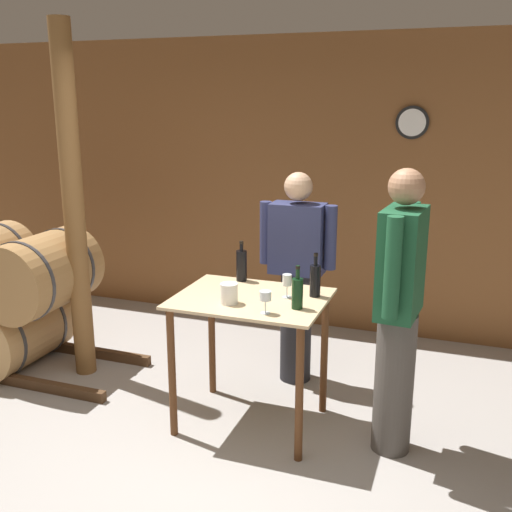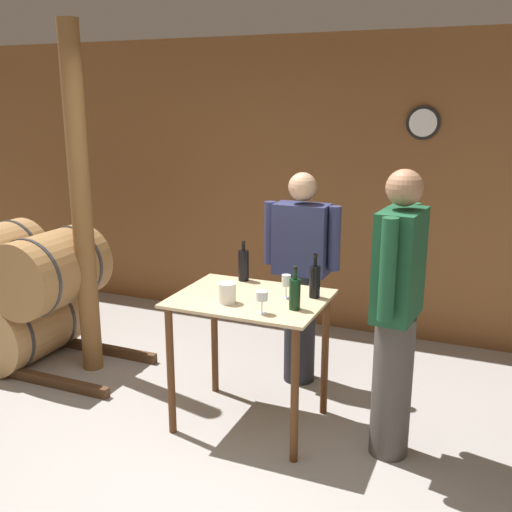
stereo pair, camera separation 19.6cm
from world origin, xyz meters
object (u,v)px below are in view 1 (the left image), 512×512
wine_glass_near_left (265,297)px  person_host (297,274)px  wine_glass_near_center (287,281)px  person_visitor_with_scarf (399,308)px  wine_bottle_left (297,292)px  wooden_post (74,207)px  wine_bottle_center (315,280)px  ice_bucket (229,293)px  wine_bottle_far_left (242,265)px

wine_glass_near_left → person_host: 1.01m
wine_glass_near_center → person_host: (-0.12, 0.67, -0.15)m
person_host → person_visitor_with_scarf: bearing=-41.3°
wine_glass_near_left → wine_glass_near_center: size_ratio=0.90×
wine_bottle_left → person_visitor_with_scarf: (0.60, 0.11, -0.07)m
wooden_post → person_host: wooden_post is taller
wine_bottle_left → person_host: 0.89m
wine_bottle_center → wine_glass_near_center: wine_bottle_center is taller
wine_bottle_left → wine_glass_near_left: (-0.15, -0.15, 0.00)m
wine_bottle_left → ice_bucket: (-0.43, -0.06, -0.04)m
ice_bucket → person_visitor_with_scarf: (1.02, 0.16, -0.03)m
person_visitor_with_scarf → wine_bottle_center: bearing=164.6°
wooden_post → wine_bottle_far_left: 1.39m
wine_bottle_left → ice_bucket: size_ratio=2.09×
wooden_post → wine_glass_near_center: bearing=-6.9°
wine_bottle_center → ice_bucket: size_ratio=2.22×
wine_glass_near_left → person_visitor_with_scarf: person_visitor_with_scarf is taller
wine_bottle_center → wine_glass_near_center: size_ratio=1.87×
wine_bottle_far_left → wine_glass_near_left: wine_bottle_far_left is taller
wine_glass_near_center → ice_bucket: size_ratio=1.19×
wooden_post → wine_glass_near_center: wooden_post is taller
wooden_post → person_visitor_with_scarf: (2.47, -0.28, -0.41)m
person_host → person_visitor_with_scarf: (0.84, -0.74, 0.08)m
person_visitor_with_scarf → wine_bottle_left: bearing=-169.6°
wine_glass_near_left → wine_glass_near_center: wine_glass_near_center is taller
person_host → wine_bottle_left: bearing=-73.9°
wine_bottle_center → wooden_post: bearing=176.1°
person_host → wine_glass_near_center: bearing=-79.4°
wine_bottle_far_left → wine_bottle_center: wine_bottle_center is taller
wine_glass_near_center → wine_bottle_far_left: bearing=149.1°
person_host → wine_glass_near_left: bearing=-84.8°
wooden_post → ice_bucket: (1.45, -0.45, -0.38)m
ice_bucket → person_host: 0.93m
wine_bottle_left → person_visitor_with_scarf: person_visitor_with_scarf is taller
wine_bottle_center → wine_glass_near_center: (-0.16, -0.08, -0.00)m
wine_bottle_far_left → ice_bucket: size_ratio=2.21×
wine_bottle_far_left → person_visitor_with_scarf: (1.12, -0.31, -0.08)m
wooden_post → wine_bottle_center: wooden_post is taller
wooden_post → wine_glass_near_left: bearing=-17.4°
wine_bottle_center → wine_glass_near_left: wine_bottle_center is taller
wooden_post → wine_bottle_far_left: wooden_post is taller
ice_bucket → person_visitor_with_scarf: size_ratio=0.07×
wine_glass_near_left → wine_bottle_center: bearing=64.2°
wooden_post → wine_glass_near_center: (1.75, -0.21, -0.34)m
wooden_post → wine_bottle_center: size_ratio=9.34×
person_host → person_visitor_with_scarf: 1.12m
wine_bottle_far_left → wine_glass_near_center: wine_bottle_far_left is taller
wine_glass_near_left → wooden_post: bearing=162.6°
wine_bottle_left → person_host: bearing=106.1°
wine_bottle_center → wine_bottle_left: bearing=-99.6°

